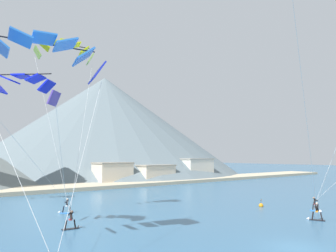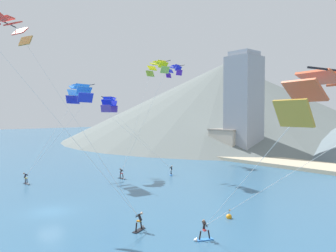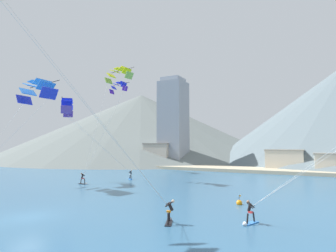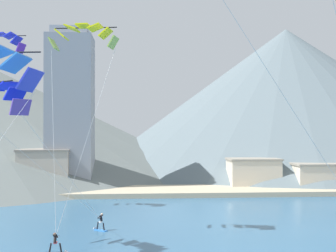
{
  "view_description": "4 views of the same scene",
  "coord_description": "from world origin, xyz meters",
  "px_view_note": "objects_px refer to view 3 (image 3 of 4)",
  "views": [
    {
      "loc": [
        -21.74,
        -12.79,
        6.43
      ],
      "look_at": [
        -1.91,
        11.73,
        9.27
      ],
      "focal_mm": 35.0,
      "sensor_mm": 36.0,
      "label": 1
    },
    {
      "loc": [
        33.68,
        -13.07,
        10.28
      ],
      "look_at": [
        2.44,
        14.25,
        8.74
      ],
      "focal_mm": 35.0,
      "sensor_mm": 36.0,
      "label": 2
    },
    {
      "loc": [
        19.68,
        -13.47,
        5.56
      ],
      "look_at": [
        2.79,
        18.28,
        8.39
      ],
      "focal_mm": 28.0,
      "sensor_mm": 36.0,
      "label": 3
    },
    {
      "loc": [
        -3.95,
        -20.98,
        9.5
      ],
      "look_at": [
        -1.1,
        18.76,
        9.8
      ],
      "focal_mm": 50.0,
      "sensor_mm": 36.0,
      "label": 4
    }
  ],
  "objects_px": {
    "kitesurfer_near_lead": "(84,181)",
    "race_marker_buoy": "(239,203)",
    "kitesurfer_near_trail": "(249,217)",
    "kitesurfer_mid_center": "(170,215)",
    "kitesurfer_far_left": "(130,176)",
    "parafoil_kite_distant_high_outer": "(119,86)",
    "parafoil_kite_far_right": "(37,89)",
    "parafoil_kite_far_left": "(68,106)",
    "parafoil_kite_near_lead": "(119,74)"
  },
  "relations": [
    {
      "from": "parafoil_kite_far_right",
      "to": "parafoil_kite_distant_high_outer",
      "type": "xyz_separation_m",
      "value": [
        -5.34,
        25.13,
        6.22
      ]
    },
    {
      "from": "kitesurfer_near_lead",
      "to": "parafoil_kite_distant_high_outer",
      "type": "distance_m",
      "value": 29.79
    },
    {
      "from": "kitesurfer_far_left",
      "to": "parafoil_kite_far_right",
      "type": "relative_size",
      "value": 0.13
    },
    {
      "from": "parafoil_kite_far_left",
      "to": "kitesurfer_near_lead",
      "type": "bearing_deg",
      "value": -6.96
    },
    {
      "from": "kitesurfer_near_trail",
      "to": "parafoil_kite_far_left",
      "type": "distance_m",
      "value": 33.6
    },
    {
      "from": "kitesurfer_near_lead",
      "to": "parafoil_kite_far_left",
      "type": "relative_size",
      "value": 0.15
    },
    {
      "from": "kitesurfer_near_lead",
      "to": "kitesurfer_near_trail",
      "type": "height_order",
      "value": "kitesurfer_near_lead"
    },
    {
      "from": "kitesurfer_far_left",
      "to": "parafoil_kite_near_lead",
      "type": "distance_m",
      "value": 17.73
    },
    {
      "from": "kitesurfer_near_trail",
      "to": "race_marker_buoy",
      "type": "distance_m",
      "value": 6.46
    },
    {
      "from": "parafoil_kite_far_right",
      "to": "race_marker_buoy",
      "type": "xyz_separation_m",
      "value": [
        28.09,
        2.03,
        -13.64
      ]
    },
    {
      "from": "kitesurfer_near_lead",
      "to": "race_marker_buoy",
      "type": "xyz_separation_m",
      "value": [
        23.46,
        -2.89,
        -0.37
      ]
    },
    {
      "from": "kitesurfer_mid_center",
      "to": "kitesurfer_far_left",
      "type": "bearing_deg",
      "value": 132.37
    },
    {
      "from": "kitesurfer_near_trail",
      "to": "kitesurfer_mid_center",
      "type": "xyz_separation_m",
      "value": [
        -5.16,
        -2.41,
        0.08
      ]
    },
    {
      "from": "kitesurfer_far_left",
      "to": "parafoil_kite_near_lead",
      "type": "relative_size",
      "value": 0.1
    },
    {
      "from": "kitesurfer_near_trail",
      "to": "kitesurfer_far_left",
      "type": "height_order",
      "value": "kitesurfer_near_trail"
    },
    {
      "from": "kitesurfer_near_lead",
      "to": "parafoil_kite_far_right",
      "type": "distance_m",
      "value": 14.89
    },
    {
      "from": "kitesurfer_near_lead",
      "to": "parafoil_kite_far_right",
      "type": "relative_size",
      "value": 0.13
    },
    {
      "from": "kitesurfer_near_trail",
      "to": "kitesurfer_mid_center",
      "type": "distance_m",
      "value": 5.69
    },
    {
      "from": "kitesurfer_near_lead",
      "to": "kitesurfer_far_left",
      "type": "distance_m",
      "value": 8.56
    },
    {
      "from": "kitesurfer_mid_center",
      "to": "parafoil_kite_near_lead",
      "type": "xyz_separation_m",
      "value": [
        -19.16,
        17.65,
        17.48
      ]
    },
    {
      "from": "parafoil_kite_near_lead",
      "to": "parafoil_kite_far_left",
      "type": "height_order",
      "value": "parafoil_kite_near_lead"
    },
    {
      "from": "parafoil_kite_near_lead",
      "to": "race_marker_buoy",
      "type": "distance_m",
      "value": 29.98
    },
    {
      "from": "kitesurfer_near_trail",
      "to": "parafoil_kite_far_right",
      "type": "bearing_deg",
      "value": 172.3
    },
    {
      "from": "kitesurfer_near_lead",
      "to": "parafoil_kite_far_right",
      "type": "height_order",
      "value": "parafoil_kite_far_right"
    },
    {
      "from": "kitesurfer_near_trail",
      "to": "kitesurfer_mid_center",
      "type": "relative_size",
      "value": 0.98
    },
    {
      "from": "parafoil_kite_near_lead",
      "to": "parafoil_kite_distant_high_outer",
      "type": "distance_m",
      "value": 18.0
    },
    {
      "from": "parafoil_kite_far_left",
      "to": "parafoil_kite_far_right",
      "type": "xyz_separation_m",
      "value": [
        -0.12,
        -5.48,
        1.66
      ]
    },
    {
      "from": "kitesurfer_near_lead",
      "to": "parafoil_kite_near_lead",
      "type": "bearing_deg",
      "value": 78.98
    },
    {
      "from": "kitesurfer_mid_center",
      "to": "parafoil_kite_near_lead",
      "type": "distance_m",
      "value": 31.37
    },
    {
      "from": "parafoil_kite_far_right",
      "to": "parafoil_kite_distant_high_outer",
      "type": "relative_size",
      "value": 2.22
    },
    {
      "from": "kitesurfer_near_lead",
      "to": "kitesurfer_far_left",
      "type": "height_order",
      "value": "kitesurfer_near_lead"
    },
    {
      "from": "kitesurfer_far_left",
      "to": "parafoil_kite_far_left",
      "type": "relative_size",
      "value": 0.14
    },
    {
      "from": "kitesurfer_mid_center",
      "to": "race_marker_buoy",
      "type": "height_order",
      "value": "kitesurfer_mid_center"
    },
    {
      "from": "kitesurfer_near_lead",
      "to": "parafoil_kite_far_right",
      "type": "xyz_separation_m",
      "value": [
        -4.62,
        -4.93,
        13.27
      ]
    },
    {
      "from": "parafoil_kite_far_right",
      "to": "kitesurfer_mid_center",
      "type": "bearing_deg",
      "value": -14.55
    },
    {
      "from": "kitesurfer_near_lead",
      "to": "parafoil_kite_far_left",
      "type": "bearing_deg",
      "value": 173.04
    },
    {
      "from": "kitesurfer_near_lead",
      "to": "kitesurfer_mid_center",
      "type": "relative_size",
      "value": 0.98
    },
    {
      "from": "kitesurfer_near_trail",
      "to": "parafoil_kite_near_lead",
      "type": "relative_size",
      "value": 0.1
    },
    {
      "from": "kitesurfer_mid_center",
      "to": "parafoil_kite_distant_high_outer",
      "type": "relative_size",
      "value": 0.3
    },
    {
      "from": "kitesurfer_mid_center",
      "to": "parafoil_kite_distant_high_outer",
      "type": "bearing_deg",
      "value": 133.81
    },
    {
      "from": "kitesurfer_near_trail",
      "to": "kitesurfer_near_lead",
      "type": "bearing_deg",
      "value": 160.57
    },
    {
      "from": "kitesurfer_far_left",
      "to": "parafoil_kite_far_right",
      "type": "height_order",
      "value": "parafoil_kite_far_right"
    },
    {
      "from": "kitesurfer_near_lead",
      "to": "parafoil_kite_distant_high_outer",
      "type": "height_order",
      "value": "parafoil_kite_distant_high_outer"
    },
    {
      "from": "kitesurfer_near_trail",
      "to": "race_marker_buoy",
      "type": "relative_size",
      "value": 1.73
    },
    {
      "from": "parafoil_kite_far_left",
      "to": "parafoil_kite_distant_high_outer",
      "type": "height_order",
      "value": "parafoil_kite_distant_high_outer"
    },
    {
      "from": "kitesurfer_mid_center",
      "to": "race_marker_buoy",
      "type": "relative_size",
      "value": 1.77
    },
    {
      "from": "kitesurfer_near_trail",
      "to": "parafoil_kite_distant_high_outer",
      "type": "bearing_deg",
      "value": 140.55
    },
    {
      "from": "parafoil_kite_distant_high_outer",
      "to": "race_marker_buoy",
      "type": "relative_size",
      "value": 5.97
    },
    {
      "from": "kitesurfer_near_lead",
      "to": "parafoil_kite_near_lead",
      "type": "distance_m",
      "value": 18.64
    },
    {
      "from": "kitesurfer_mid_center",
      "to": "parafoil_kite_far_left",
      "type": "height_order",
      "value": "parafoil_kite_far_left"
    }
  ]
}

